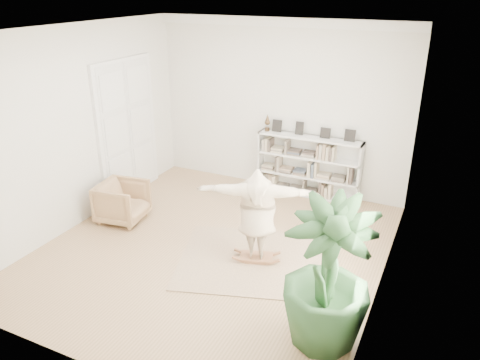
{
  "coord_description": "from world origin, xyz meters",
  "views": [
    {
      "loc": [
        3.37,
        -6.1,
        4.23
      ],
      "look_at": [
        0.3,
        0.4,
        1.18
      ],
      "focal_mm": 35.0,
      "sensor_mm": 36.0,
      "label": 1
    }
  ],
  "objects_px": {
    "armchair": "(122,202)",
    "rocker_board": "(256,257)",
    "person": "(257,212)",
    "houseplant": "(327,275)",
    "bookshelf": "(308,167)"
  },
  "relations": [
    {
      "from": "armchair",
      "to": "rocker_board",
      "type": "xyz_separation_m",
      "value": [
        2.88,
        -0.23,
        -0.31
      ]
    },
    {
      "from": "armchair",
      "to": "person",
      "type": "distance_m",
      "value": 2.93
    },
    {
      "from": "rocker_board",
      "to": "houseplant",
      "type": "height_order",
      "value": "houseplant"
    },
    {
      "from": "rocker_board",
      "to": "houseplant",
      "type": "distance_m",
      "value": 2.19
    },
    {
      "from": "rocker_board",
      "to": "armchair",
      "type": "bearing_deg",
      "value": 157.87
    },
    {
      "from": "rocker_board",
      "to": "houseplant",
      "type": "bearing_deg",
      "value": -59.26
    },
    {
      "from": "armchair",
      "to": "person",
      "type": "height_order",
      "value": "person"
    },
    {
      "from": "houseplant",
      "to": "bookshelf",
      "type": "bearing_deg",
      "value": 110.34
    },
    {
      "from": "armchair",
      "to": "houseplant",
      "type": "distance_m",
      "value": 4.67
    },
    {
      "from": "rocker_board",
      "to": "person",
      "type": "distance_m",
      "value": 0.83
    },
    {
      "from": "armchair",
      "to": "person",
      "type": "bearing_deg",
      "value": -102.91
    },
    {
      "from": "bookshelf",
      "to": "rocker_board",
      "type": "relative_size",
      "value": 3.65
    },
    {
      "from": "person",
      "to": "rocker_board",
      "type": "bearing_deg",
      "value": 148.38
    },
    {
      "from": "bookshelf",
      "to": "person",
      "type": "height_order",
      "value": "person"
    },
    {
      "from": "bookshelf",
      "to": "person",
      "type": "xyz_separation_m",
      "value": [
        0.07,
        -2.87,
        0.27
      ]
    }
  ]
}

